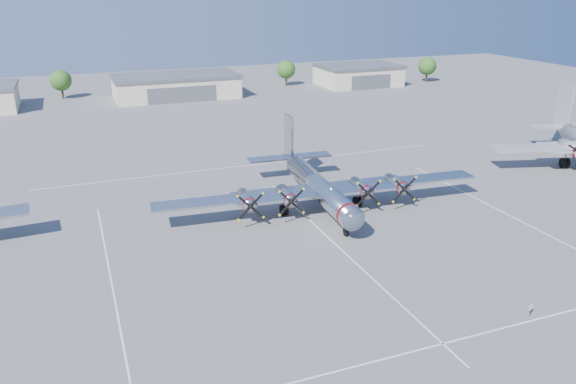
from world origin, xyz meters
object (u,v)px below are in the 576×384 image
object	(u,v)px
hangar_center	(176,86)
tree_east	(286,69)
main_bomber_b29	(316,205)
hangar_east	(358,75)
tree_west	(61,80)
tree_far_east	(427,66)
info_placard	(531,308)

from	to	relation	value
hangar_center	tree_east	distance (m)	30.64
hangar_center	main_bomber_b29	world-z (taller)	hangar_center
hangar_east	tree_west	size ratio (longest dim) A/B	3.10
hangar_center	tree_far_east	world-z (taller)	tree_far_east
hangar_east	info_placard	world-z (taller)	hangar_east
tree_west	tree_far_east	size ratio (longest dim) A/B	1.00
hangar_center	tree_east	xyz separation A→B (m)	(30.00, 6.04, 1.51)
main_bomber_b29	tree_east	bearing A→B (deg)	75.52
hangar_east	info_placard	distance (m)	110.65
hangar_center	tree_far_east	bearing A→B (deg)	-1.65
hangar_east	tree_east	world-z (taller)	tree_east
tree_east	tree_far_east	size ratio (longest dim) A/B	1.00
tree_west	info_placard	bearing A→B (deg)	-73.19
hangar_center	tree_west	world-z (taller)	tree_west
tree_east	hangar_center	bearing A→B (deg)	-168.62
tree_east	main_bomber_b29	xyz separation A→B (m)	(-27.43, -81.28, -4.22)
hangar_east	info_placard	size ratio (longest dim) A/B	19.65
main_bomber_b29	info_placard	xyz separation A→B (m)	(6.11, -28.16, 0.74)
hangar_center	tree_east	world-z (taller)	tree_east
tree_east	info_placard	world-z (taller)	tree_east
hangar_east	main_bomber_b29	size ratio (longest dim) A/B	0.53
hangar_center	main_bomber_b29	xyz separation A→B (m)	(2.57, -75.25, -2.71)
hangar_center	info_placard	size ratio (longest dim) A/B	27.28
main_bomber_b29	info_placard	size ratio (longest dim) A/B	37.04
tree_east	main_bomber_b29	bearing A→B (deg)	-108.65
tree_west	tree_far_east	distance (m)	93.54
main_bomber_b29	hangar_center	bearing A→B (deg)	96.13
main_bomber_b29	info_placard	bearing A→B (deg)	-73.59
hangar_east	tree_far_east	size ratio (longest dim) A/B	3.10
hangar_center	tree_far_east	xyz separation A→B (m)	(68.00, -1.96, 1.51)
tree_east	tree_far_east	bearing A→B (deg)	-11.89
hangar_center	tree_far_east	size ratio (longest dim) A/B	4.31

